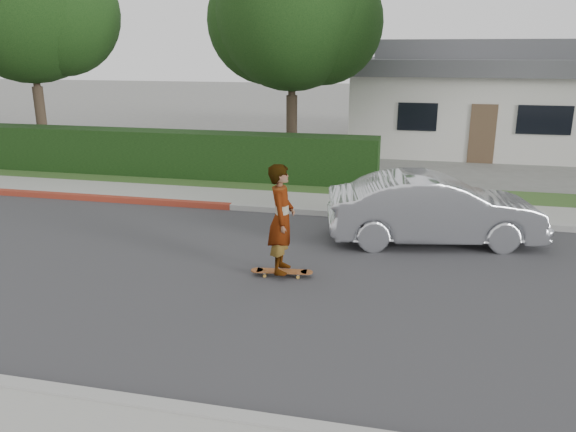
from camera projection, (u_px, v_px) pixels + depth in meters
The scene contains 13 objects.
ground at pixel (113, 263), 10.77m from camera, with size 120.00×120.00×0.00m, color slate.
road at pixel (113, 263), 10.77m from camera, with size 60.00×8.00×0.01m, color #2D2D30.
curb_far at pixel (194, 204), 14.58m from camera, with size 60.00×0.20×0.15m, color #9E9E99.
curb_red_section at pixel (26, 194), 15.66m from camera, with size 12.00×0.21×0.15m, color maroon.
sidewalk_far at pixel (207, 197), 15.43m from camera, with size 60.00×1.60×0.12m, color gray.
planting_strip at pixel (226, 184), 16.92m from camera, with size 60.00×1.60×0.10m, color #2D4C1E.
hedge at pixel (142, 153), 17.93m from camera, with size 15.00×1.00×1.50m, color black.
tree_left at pixel (31, 9), 19.00m from camera, with size 5.99×5.21×8.00m.
tree_center at pixel (293, 18), 17.63m from camera, with size 5.66×4.84×7.44m.
house at pixel (480, 96), 23.39m from camera, with size 10.60×8.60×4.30m.
skateboard at pixel (282, 272), 10.12m from camera, with size 1.14×0.36×0.10m.
skateboarder at pixel (282, 219), 9.83m from camera, with size 0.71×0.47×1.96m, color white.
car_silver at pixel (434, 209), 11.77m from camera, with size 1.54×4.42×1.46m, color silver.
Camera 1 is at (5.54, -9.05, 3.95)m, focal length 35.00 mm.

